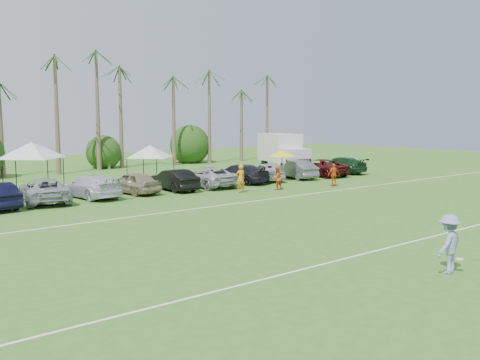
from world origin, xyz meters
TOP-DOWN VIEW (x-y plane):
  - ground at (0.00, 0.00)m, footprint 120.00×120.00m
  - field_lines at (0.00, 8.00)m, footprint 80.00×12.10m
  - palm_tree_5 at (0.00, 38.00)m, footprint 2.40×2.40m
  - palm_tree_6 at (4.00, 38.00)m, footprint 2.40×2.40m
  - palm_tree_7 at (8.00, 38.00)m, footprint 2.40×2.40m
  - palm_tree_8 at (13.00, 38.00)m, footprint 2.40×2.40m
  - palm_tree_9 at (18.00, 38.00)m, footprint 2.40×2.40m
  - palm_tree_10 at (23.00, 38.00)m, footprint 2.40×2.40m
  - palm_tree_11 at (27.00, 38.00)m, footprint 2.40×2.40m
  - bush_tree_2 at (6.00, 39.00)m, footprint 4.00×4.00m
  - bush_tree_3 at (16.00, 39.00)m, footprint 4.00×4.00m
  - sideline_player_a at (5.69, 17.36)m, footprint 0.73×0.52m
  - sideline_player_b at (8.53, 16.87)m, footprint 0.81×0.65m
  - sideline_player_c at (13.01, 15.63)m, footprint 1.05×0.69m
  - box_truck at (18.33, 26.57)m, footprint 4.47×7.08m
  - canopy_tent_left at (-4.66, 27.26)m, footprint 4.78×4.78m
  - canopy_tent_right at (4.02, 26.44)m, footprint 4.10×4.10m
  - market_umbrella at (12.48, 20.56)m, footprint 2.17×2.17m
  - frisbee_player at (-0.74, -1.22)m, footprint 1.32×0.85m
  - parked_car_2 at (-5.93, 21.34)m, footprint 3.37×5.61m
  - parked_car_3 at (-3.02, 21.41)m, footprint 2.50×5.19m
  - parked_car_4 at (-0.12, 21.38)m, footprint 2.38×4.49m
  - parked_car_5 at (2.79, 21.04)m, footprint 1.66×4.46m
  - parked_car_6 at (5.69, 21.18)m, footprint 2.76×5.39m
  - parked_car_7 at (8.59, 21.33)m, footprint 3.50×5.40m
  - parked_car_8 at (11.50, 21.25)m, footprint 3.08×4.61m
  - parked_car_9 at (14.40, 20.88)m, footprint 2.41×4.64m
  - parked_car_10 at (17.31, 20.99)m, footprint 2.63×5.34m
  - parked_car_11 at (20.21, 21.30)m, footprint 2.78×5.27m

SIDE VIEW (x-z plane):
  - ground at x=0.00m, z-range 0.00..0.00m
  - field_lines at x=0.00m, z-range 0.00..0.01m
  - parked_car_2 at x=-5.93m, z-range 0.00..1.46m
  - parked_car_3 at x=-3.02m, z-range 0.00..1.46m
  - parked_car_4 at x=-0.12m, z-range 0.00..1.46m
  - parked_car_5 at x=2.79m, z-range 0.00..1.46m
  - parked_car_6 at x=5.69m, z-range 0.00..1.46m
  - parked_car_7 at x=8.59m, z-range 0.00..1.46m
  - parked_car_8 at x=11.50m, z-range 0.00..1.46m
  - parked_car_9 at x=14.40m, z-range 0.00..1.46m
  - parked_car_10 at x=17.31m, z-range 0.00..1.46m
  - parked_car_11 at x=20.21m, z-range 0.00..1.46m
  - sideline_player_b at x=8.53m, z-range 0.00..1.60m
  - sideline_player_c at x=13.01m, z-range 0.00..1.67m
  - sideline_player_a at x=5.69m, z-range 0.00..1.88m
  - frisbee_player at x=-0.74m, z-range 0.00..1.92m
  - bush_tree_2 at x=6.00m, z-range -0.20..3.80m
  - bush_tree_3 at x=16.00m, z-range -0.20..3.80m
  - box_truck at x=18.33m, z-range 0.12..3.54m
  - market_umbrella at x=12.48m, z-range 0.96..3.38m
  - canopy_tent_right at x=4.02m, z-range 1.18..4.50m
  - canopy_tent_left at x=-4.66m, z-range 1.38..5.25m
  - palm_tree_8 at x=13.00m, z-range 3.03..11.93m
  - palm_tree_5 at x=0.00m, z-range 3.40..13.30m
  - palm_tree_9 at x=18.00m, z-range 3.40..13.30m
  - palm_tree_6 at x=4.00m, z-range 3.76..14.66m
  - palm_tree_10 at x=23.00m, z-range 3.76..14.66m
  - palm_tree_7 at x=8.00m, z-range 4.11..16.01m
  - palm_tree_11 at x=27.00m, z-range 4.11..16.01m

